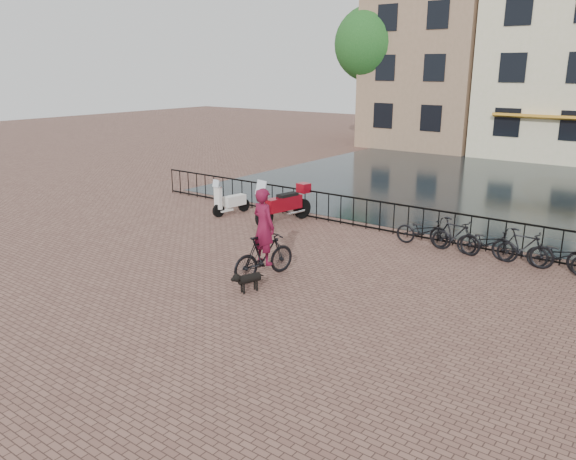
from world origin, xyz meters
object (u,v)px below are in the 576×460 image
Objects in this scene: cyclist at (264,239)px; dog at (249,281)px; scooter at (231,195)px; motorcycle at (284,199)px.

cyclist is 3.29× the size of dog.
cyclist is 1.75× the size of scooter.
dog is at bearing -35.31° from scooter.
scooter is at bearing 156.79° from dog.
dog is 6.33m from motorcycle.
scooter reaches higher than dog.
cyclist is at bearing 129.58° from dog.
motorcycle is (-3.13, 5.47, 0.56)m from dog.
motorcycle reaches higher than scooter.
cyclist reaches higher than dog.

